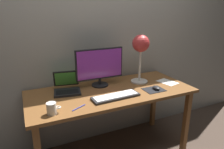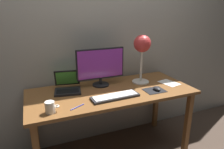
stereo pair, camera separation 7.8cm
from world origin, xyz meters
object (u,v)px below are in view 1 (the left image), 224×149
Objects in this scene: monitor at (100,66)px; keyboard_main at (116,96)px; coffee_mug at (52,109)px; mouse at (156,88)px; laptop at (67,86)px; desk_lamp at (141,47)px; pen at (79,108)px.

monitor is 0.40m from keyboard_main.
monitor is 4.55× the size of coffee_mug.
mouse is at bearing 0.27° from keyboard_main.
monitor is 0.71m from coffee_mug.
laptop is 0.59× the size of desk_lamp.
keyboard_main reaches higher than pen.
laptop is at bearing 90.47° from pen.
coffee_mug is at bearing -143.50° from monitor.
laptop is 0.46m from coffee_mug.
keyboard_main is (0.02, -0.34, -0.20)m from monitor.
coffee_mug is 0.78× the size of pen.
mouse is 0.88× the size of coffee_mug.
mouse is 0.69× the size of pen.
coffee_mug is (-0.55, -0.41, -0.17)m from monitor.
mouse is at bearing -22.88° from laptop.
laptop is (-0.34, 0.00, -0.16)m from monitor.
monitor reaches higher than pen.
mouse is (0.03, -0.26, -0.36)m from desk_lamp.
desk_lamp is at bearing 32.63° from keyboard_main.
pen is (-0.34, -0.40, -0.21)m from monitor.
monitor is at bearing -0.05° from laptop.
desk_lamp reaches higher than laptop.
laptop is at bearing 179.95° from monitor.
coffee_mug is (-0.57, -0.07, 0.03)m from keyboard_main.
mouse is (0.44, 0.00, 0.01)m from keyboard_main.
monitor is at bearing 36.50° from coffee_mug.
keyboard_main is 4.08× the size of coffee_mug.
monitor is 0.57m from pen.
desk_lamp is (0.77, -0.08, 0.33)m from laptop.
monitor is at bearing 143.61° from mouse.
laptop reaches higher than coffee_mug.
laptop is at bearing 157.12° from mouse.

